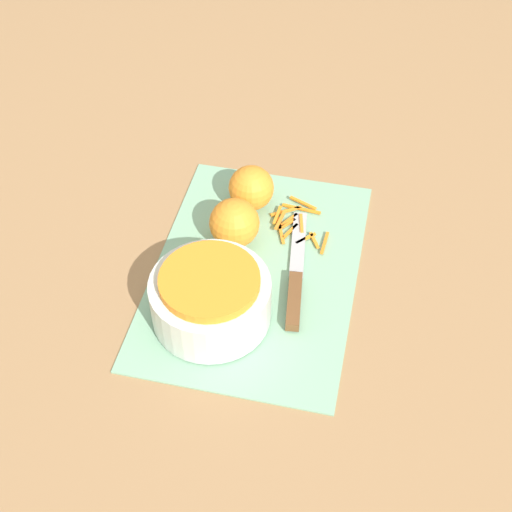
# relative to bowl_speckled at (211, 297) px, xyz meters

# --- Properties ---
(ground_plane) EXTENTS (4.00, 4.00, 0.00)m
(ground_plane) POSITION_rel_bowl_speckled_xyz_m (0.10, -0.04, -0.05)
(ground_plane) COLOR #9E754C
(cutting_board) EXTENTS (0.45, 0.31, 0.01)m
(cutting_board) POSITION_rel_bowl_speckled_xyz_m (0.10, -0.04, -0.04)
(cutting_board) COLOR #84B793
(cutting_board) RESTS_ON ground_plane
(bowl_speckled) EXTENTS (0.17, 0.17, 0.09)m
(bowl_speckled) POSITION_rel_bowl_speckled_xyz_m (0.00, 0.00, 0.00)
(bowl_speckled) COLOR silver
(bowl_speckled) RESTS_ON cutting_board
(knife) EXTENTS (0.25, 0.05, 0.02)m
(knife) POSITION_rel_bowl_speckled_xyz_m (0.07, -0.11, -0.04)
(knife) COLOR brown
(knife) RESTS_ON cutting_board
(orange_left) EXTENTS (0.08, 0.08, 0.08)m
(orange_left) POSITION_rel_bowl_speckled_xyz_m (0.24, -0.00, -0.00)
(orange_left) COLOR orange
(orange_left) RESTS_ON cutting_board
(orange_right) EXTENTS (0.08, 0.08, 0.08)m
(orange_right) POSITION_rel_bowl_speckled_xyz_m (0.16, 0.00, -0.00)
(orange_right) COLOR orange
(orange_right) RESTS_ON cutting_board
(peel_pile) EXTENTS (0.12, 0.10, 0.01)m
(peel_pile) POSITION_rel_bowl_speckled_xyz_m (0.21, -0.09, -0.04)
(peel_pile) COLOR orange
(peel_pile) RESTS_ON cutting_board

